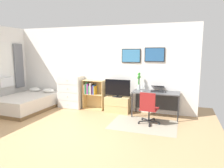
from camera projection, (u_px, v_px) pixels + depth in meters
name	position (u px, v px, depth m)	size (l,w,h in m)	color
ground_plane	(60.00, 135.00, 4.74)	(7.20, 7.20, 0.00)	tan
wall_back_with_posters	(100.00, 68.00, 6.79)	(6.12, 0.09, 2.70)	white
area_rug	(143.00, 125.00, 5.38)	(1.70, 1.20, 0.01)	#9E937F
bed	(27.00, 103.00, 6.70)	(1.39, 1.97, 0.61)	brown
dresser	(71.00, 92.00, 6.98)	(0.81, 0.46, 1.09)	silver
bookshelf	(92.00, 92.00, 6.79)	(0.70, 0.30, 0.96)	tan
tv_stand	(118.00, 104.00, 6.50)	(0.77, 0.41, 0.48)	tan
television	(117.00, 88.00, 6.40)	(0.80, 0.16, 0.55)	black
desk	(156.00, 96.00, 6.04)	(1.33, 0.60, 0.74)	#4C4C4F
office_chair	(148.00, 107.00, 5.35)	(0.57, 0.58, 0.86)	#232326
laptop	(157.00, 89.00, 6.05)	(0.39, 0.42, 0.16)	black
computer_mouse	(165.00, 92.00, 5.86)	(0.06, 0.10, 0.03)	#262628
bamboo_vase	(139.00, 81.00, 6.25)	(0.10, 0.10, 0.52)	silver
wine_glass	(142.00, 87.00, 5.96)	(0.07, 0.07, 0.18)	silver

